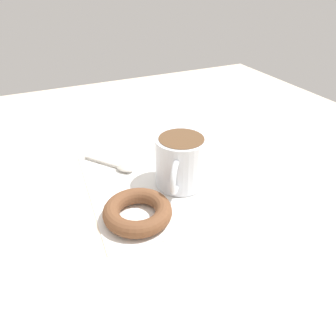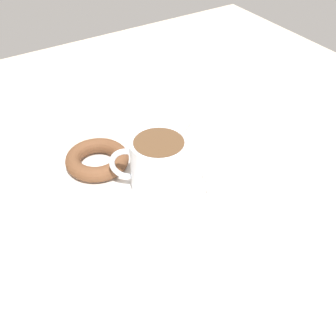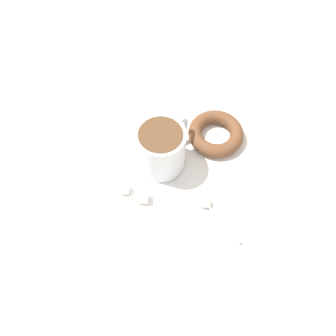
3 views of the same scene
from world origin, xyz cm
name	(u,v)px [view 2 (image 2 of 3)]	position (x,y,z in cm)	size (l,w,h in cm)	color
ground_plane	(176,182)	(0.00, 0.00, -1.00)	(120.00, 120.00, 2.00)	beige
napkin	(168,178)	(0.36, 1.38, 0.15)	(30.00, 30.00, 0.30)	white
coffee_cup	(158,165)	(-0.85, 4.03, 4.94)	(9.58, 11.10, 8.98)	silver
donut	(97,159)	(9.51, 9.84, 1.61)	(10.81, 10.81, 2.63)	brown
spoon	(178,141)	(7.66, -5.37, 0.70)	(8.22, 10.17, 0.90)	#B7B2A8
sugar_cube	(210,176)	(-3.92, -4.16, 1.18)	(1.77, 1.77, 1.77)	white
sugar_cube_extra	(215,192)	(-7.40, -2.46, 1.14)	(1.67, 1.67, 1.67)	white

